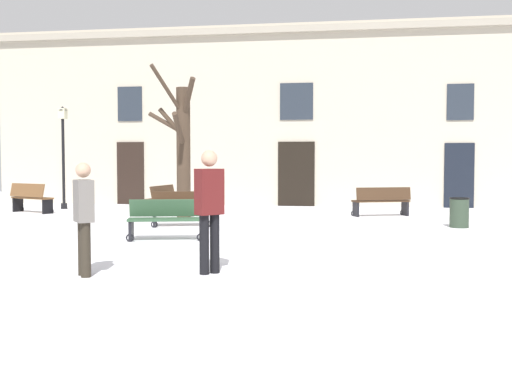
% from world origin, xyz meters
% --- Properties ---
extents(ground_plane, '(36.61, 36.61, 0.00)m').
position_xyz_m(ground_plane, '(0.00, 0.00, 0.00)').
color(ground_plane, white).
extents(building_facade, '(22.88, 0.60, 6.67)m').
position_xyz_m(building_facade, '(-0.00, 10.20, 3.39)').
color(building_facade, '#BCB29E').
rests_on(building_facade, ground).
extents(tree_right_of_center, '(1.56, 2.39, 4.24)m').
position_xyz_m(tree_right_of_center, '(-2.48, 4.47, 2.06)').
color(tree_right_of_center, '#423326').
rests_on(tree_right_of_center, ground).
extents(streetlamp, '(0.30, 0.30, 3.52)m').
position_xyz_m(streetlamp, '(-7.54, 7.46, 2.17)').
color(streetlamp, black).
rests_on(streetlamp, ground).
extents(litter_bin, '(0.49, 0.49, 0.74)m').
position_xyz_m(litter_bin, '(4.86, 3.40, 0.37)').
color(litter_bin, '#2D3D2D').
rests_on(litter_bin, ground).
extents(bench_back_to_back_left, '(1.64, 0.83, 0.84)m').
position_xyz_m(bench_back_to_back_left, '(-1.58, 0.03, 0.43)').
color(bench_back_to_back_left, '#2D4C33').
rests_on(bench_back_to_back_left, ground).
extents(bench_back_to_back_right, '(1.76, 1.04, 0.87)m').
position_xyz_m(bench_back_to_back_right, '(3.13, 6.22, 0.45)').
color(bench_back_to_back_right, '#3D2819').
rests_on(bench_back_to_back_right, ground).
extents(bench_by_litter_bin, '(0.60, 1.93, 0.88)m').
position_xyz_m(bench_by_litter_bin, '(-3.81, 6.45, 0.46)').
color(bench_by_litter_bin, '#3D2819').
rests_on(bench_by_litter_bin, ground).
extents(bench_far_corner, '(1.68, 1.10, 0.94)m').
position_xyz_m(bench_far_corner, '(-7.82, 5.76, 0.49)').
color(bench_far_corner, brown).
rests_on(bench_far_corner, ground).
extents(bench_near_center_tree, '(1.59, 0.79, 0.88)m').
position_xyz_m(bench_near_center_tree, '(-1.94, 2.60, 0.46)').
color(bench_near_center_tree, '#3D2819').
rests_on(bench_near_center_tree, ground).
extents(person_crossing_plaza, '(0.40, 0.44, 1.61)m').
position_xyz_m(person_crossing_plaza, '(-1.55, -3.95, 0.88)').
color(person_crossing_plaza, '#2D271E').
rests_on(person_crossing_plaza, ground).
extents(person_near_bench, '(0.42, 0.43, 1.78)m').
position_xyz_m(person_near_bench, '(0.16, -3.50, 1.00)').
color(person_near_bench, black).
rests_on(person_near_bench, ground).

